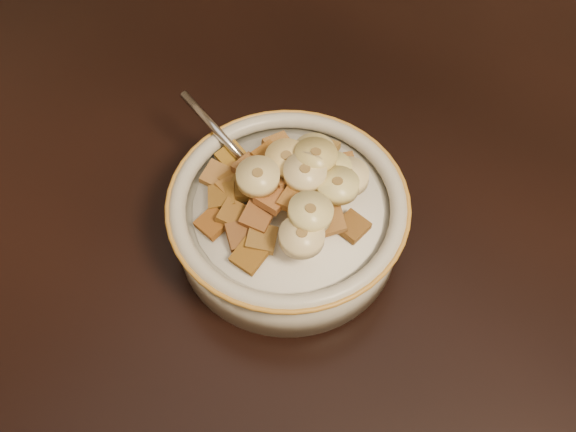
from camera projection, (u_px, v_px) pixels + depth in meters
The scene contains 38 objects.
cereal_bowl at pixel (288, 223), 0.49m from camera, with size 0.17×0.17×0.04m, color #ABA69C.
milk at pixel (288, 208), 0.47m from camera, with size 0.14×0.14×0.00m, color white.
spoon at pixel (264, 182), 0.48m from camera, with size 0.03×0.04×0.01m, color silver.
cereal_square_0 at pixel (281, 177), 0.46m from camera, with size 0.02×0.02×0.01m, color #905A22.
cereal_square_1 at pixel (243, 189), 0.47m from camera, with size 0.02×0.02×0.01m, color brown.
cereal_square_2 at pixel (242, 235), 0.45m from camera, with size 0.02×0.02×0.01m, color brown.
cereal_square_3 at pixel (295, 200), 0.45m from camera, with size 0.02×0.02×0.01m, color brown.
cereal_square_4 at pixel (330, 221), 0.45m from camera, with size 0.02×0.02×0.01m, color #98642F.
cereal_square_5 at pixel (222, 196), 0.47m from camera, with size 0.02×0.02×0.01m, color olive.
cereal_square_6 at pixel (234, 215), 0.46m from camera, with size 0.02×0.02×0.01m, color #8E5A1E.
cereal_square_7 at pixel (329, 191), 0.46m from camera, with size 0.02×0.02×0.01m, color brown.
cereal_square_8 at pixel (352, 226), 0.46m from camera, with size 0.02×0.02×0.01m, color brown.
cereal_square_9 at pixel (250, 167), 0.48m from camera, with size 0.02×0.02×0.01m, color olive.
cereal_square_10 at pixel (324, 148), 0.50m from camera, with size 0.02×0.02×0.01m, color olive.
cereal_square_11 at pixel (273, 199), 0.45m from camera, with size 0.02×0.02×0.01m, color brown.
cereal_square_12 at pixel (213, 223), 0.46m from camera, with size 0.02×0.02×0.01m, color brown.
cereal_square_13 at pixel (249, 256), 0.44m from camera, with size 0.02×0.02×0.01m, color brown.
cereal_square_14 at pixel (233, 177), 0.48m from camera, with size 0.02×0.02×0.01m, color brown.
cereal_square_15 at pixel (217, 176), 0.48m from camera, with size 0.02×0.02×0.01m, color olive.
cereal_square_16 at pixel (273, 159), 0.49m from camera, with size 0.02×0.02×0.01m, color brown.
cereal_square_17 at pixel (279, 146), 0.49m from camera, with size 0.02×0.02×0.01m, color #985C31.
cereal_square_18 at pixel (233, 189), 0.47m from camera, with size 0.02×0.02×0.01m, color #9B6724.
cereal_square_19 at pixel (269, 156), 0.49m from camera, with size 0.02×0.02×0.01m, color brown.
cereal_square_20 at pixel (232, 157), 0.49m from camera, with size 0.02×0.02×0.01m, color #936418.
cereal_square_21 at pixel (262, 238), 0.45m from camera, with size 0.02×0.02×0.01m, color olive.
cereal_square_22 at pixel (343, 165), 0.49m from camera, with size 0.02×0.02×0.01m, color #9D6B29.
cereal_square_23 at pixel (270, 174), 0.47m from camera, with size 0.02×0.02×0.01m, color brown.
cereal_square_24 at pixel (257, 217), 0.45m from camera, with size 0.02×0.02×0.01m, color brown.
banana_slice_0 at pixel (314, 153), 0.47m from camera, with size 0.03×0.03×0.01m, color #D0BA83.
banana_slice_1 at pixel (347, 177), 0.46m from camera, with size 0.03×0.03×0.01m, color beige.
banana_slice_2 at pixel (316, 156), 0.46m from camera, with size 0.03×0.03×0.01m, color #DDC96F.
banana_slice_3 at pixel (330, 170), 0.46m from camera, with size 0.03×0.03×0.01m, color #D3CA7C.
banana_slice_4 at pixel (258, 177), 0.45m from camera, with size 0.03×0.03×0.01m, color beige.
banana_slice_5 at pixel (302, 236), 0.43m from camera, with size 0.03×0.03×0.01m, color #FCDE9F.
banana_slice_6 at pixel (286, 159), 0.46m from camera, with size 0.03×0.03×0.01m, color #E0C274.
banana_slice_7 at pixel (337, 185), 0.45m from camera, with size 0.03×0.03×0.01m, color #D0BB80.
banana_slice_8 at pixel (310, 212), 0.43m from camera, with size 0.03×0.03×0.01m, color #E7CA83.
banana_slice_9 at pixel (305, 173), 0.45m from camera, with size 0.03×0.03×0.01m, color #FFE29B.
Camera 1 is at (-0.12, -0.20, 1.18)m, focal length 40.00 mm.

